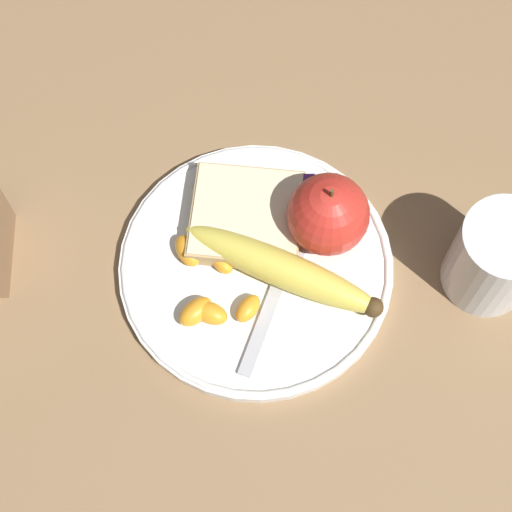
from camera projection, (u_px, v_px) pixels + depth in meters
The scene contains 13 objects.
ground_plane at pixel (256, 269), 0.80m from camera, with size 3.00×3.00×0.00m, color olive.
plate at pixel (256, 266), 0.79m from camera, with size 0.25×0.25×0.01m.
juice_glass at pixel (495, 259), 0.75m from camera, with size 0.08×0.08×0.09m.
apple at pixel (328, 215), 0.76m from camera, with size 0.08×0.08×0.08m.
banana at pixel (283, 270), 0.77m from camera, with size 0.19×0.12×0.03m.
bread_slice at pixel (246, 217), 0.79m from camera, with size 0.11×0.11×0.02m.
fork at pixel (281, 278), 0.78m from camera, with size 0.08×0.16×0.00m.
jam_packet at pixel (295, 194), 0.80m from camera, with size 0.04×0.03×0.02m.
orange_segment_0 at pixel (210, 313), 0.76m from camera, with size 0.04×0.03×0.02m.
orange_segment_1 at pixel (222, 266), 0.78m from camera, with size 0.03×0.03×0.01m.
orange_segment_2 at pixel (188, 251), 0.78m from camera, with size 0.03×0.04×0.02m.
orange_segment_3 at pixel (248, 309), 0.76m from camera, with size 0.03×0.03×0.02m.
orange_segment_4 at pixel (196, 311), 0.76m from camera, with size 0.04×0.04×0.02m.
Camera 1 is at (0.01, 0.30, 0.74)m, focal length 60.00 mm.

